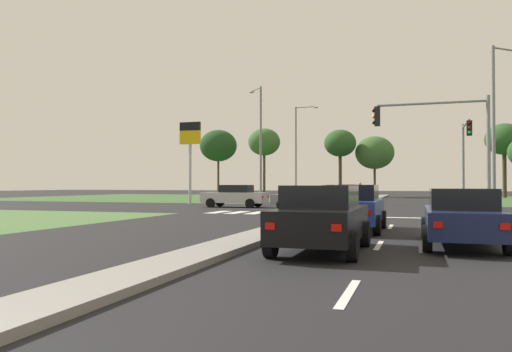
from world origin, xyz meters
TOP-DOWN VIEW (x-y plane):
  - ground_plane at (0.00, 30.00)m, footprint 200.00×200.00m
  - grass_verge_far_left at (-25.50, 54.50)m, footprint 35.00×35.00m
  - median_island_near at (0.00, 11.00)m, footprint 1.20×22.00m
  - median_island_far at (0.00, 55.00)m, footprint 1.20×36.00m
  - lane_dash_near at (3.50, 5.56)m, footprint 0.14×2.00m
  - lane_dash_second at (3.50, 11.56)m, footprint 0.14×2.00m
  - lane_dash_third at (3.50, 17.56)m, footprint 0.14×2.00m
  - stop_bar_near at (3.80, 23.00)m, footprint 6.40×0.50m
  - crosswalk_bar_near at (-6.40, 24.80)m, footprint 0.70×2.80m
  - crosswalk_bar_second at (-5.25, 24.80)m, footprint 0.70×2.80m
  - crosswalk_bar_third at (-4.10, 24.80)m, footprint 0.70×2.80m
  - crosswalk_bar_fourth at (-2.95, 24.80)m, footprint 0.70×2.80m
  - crosswalk_bar_fifth at (-1.80, 24.80)m, footprint 0.70×2.80m
  - crosswalk_bar_sixth at (-0.65, 24.80)m, footprint 0.70×2.80m
  - crosswalk_bar_seventh at (0.50, 24.80)m, footprint 0.70×2.80m
  - car_navy_near at (5.54, 12.00)m, footprint 1.95×4.60m
  - car_blue_second at (2.39, 15.47)m, footprint 1.97×4.34m
  - car_teal_third at (-2.36, 40.69)m, footprint 2.07×4.33m
  - car_silver_fourth at (-7.70, 31.01)m, footprint 4.55×1.97m
  - car_black_fifth at (2.32, 9.84)m, footprint 1.96×4.15m
  - car_red_sixth at (-2.26, 49.31)m, footprint 2.06×4.16m
  - car_grey_seventh at (-2.23, 29.01)m, footprint 4.21×2.04m
  - traffic_signal_near_right at (5.66, 23.40)m, footprint 5.34×0.32m
  - traffic_signal_far_right at (7.60, 34.90)m, footprint 0.32×4.83m
  - street_lamp_second at (8.78, 29.38)m, footprint 2.16×1.82m
  - street_lamp_third at (-8.71, 40.08)m, footprint 1.66×1.54m
  - street_lamp_fourth at (-8.38, 53.27)m, footprint 2.73×0.46m
  - pedestrian_at_median at (0.04, 39.44)m, footprint 0.34×0.34m
  - fuel_price_totem at (-13.24, 35.39)m, footprint 1.80×0.24m
  - treeline_near at (-22.34, 63.74)m, footprint 5.25×5.25m
  - treeline_second at (-14.59, 60.64)m, footprint 4.19×4.19m
  - treeline_third at (-4.91, 62.29)m, footprint 4.08×4.08m
  - treeline_fourth at (-0.79, 64.74)m, footprint 5.02×5.02m
  - treeline_fifth at (14.64, 65.53)m, footprint 4.53×4.53m

SIDE VIEW (x-z plane):
  - ground_plane at x=0.00m, z-range 0.00..0.00m
  - grass_verge_far_left at x=-25.50m, z-range 0.00..0.01m
  - lane_dash_near at x=3.50m, z-range 0.00..0.01m
  - lane_dash_second at x=3.50m, z-range 0.00..0.01m
  - lane_dash_third at x=3.50m, z-range 0.00..0.01m
  - stop_bar_near at x=3.80m, z-range 0.00..0.01m
  - crosswalk_bar_near at x=-6.40m, z-range 0.00..0.01m
  - crosswalk_bar_second at x=-5.25m, z-range 0.00..0.01m
  - crosswalk_bar_third at x=-4.10m, z-range 0.00..0.01m
  - crosswalk_bar_fourth at x=-2.95m, z-range 0.00..0.01m
  - crosswalk_bar_fifth at x=-1.80m, z-range 0.00..0.01m
  - crosswalk_bar_sixth at x=-0.65m, z-range 0.00..0.01m
  - crosswalk_bar_seventh at x=0.50m, z-range 0.00..0.01m
  - median_island_near at x=0.00m, z-range 0.00..0.14m
  - median_island_far at x=0.00m, z-range 0.00..0.14m
  - car_grey_seventh at x=-2.23m, z-range 0.02..1.48m
  - car_navy_near at x=5.54m, z-range 0.02..1.50m
  - car_teal_third at x=-2.36m, z-range 0.02..1.56m
  - car_black_fifth at x=2.32m, z-range 0.01..1.57m
  - car_silver_fourth at x=-7.70m, z-range 0.02..1.58m
  - car_blue_second at x=2.39m, z-range 0.02..1.59m
  - car_red_sixth at x=-2.26m, z-range 0.01..1.61m
  - pedestrian_at_median at x=0.04m, z-range 0.31..1.96m
  - traffic_signal_near_right at x=5.66m, z-range 1.12..6.84m
  - traffic_signal_far_right at x=7.60m, z-range 1.11..7.03m
  - fuel_price_totem at x=-13.24m, z-range 1.56..8.27m
  - street_lamp_second at x=8.78m, z-range 0.58..10.06m
  - street_lamp_third at x=-8.71m, z-range 0.54..10.77m
  - treeline_fourth at x=-0.79m, z-range 1.80..9.70m
  - street_lamp_fourth at x=-8.38m, z-range 0.59..11.00m
  - treeline_third at x=-4.91m, z-range 2.52..11.17m
  - treeline_fifth at x=14.64m, z-range 2.55..11.65m
  - treeline_near at x=-22.34m, z-range 2.43..11.78m
  - treeline_second at x=-14.59m, z-range 2.66..11.63m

